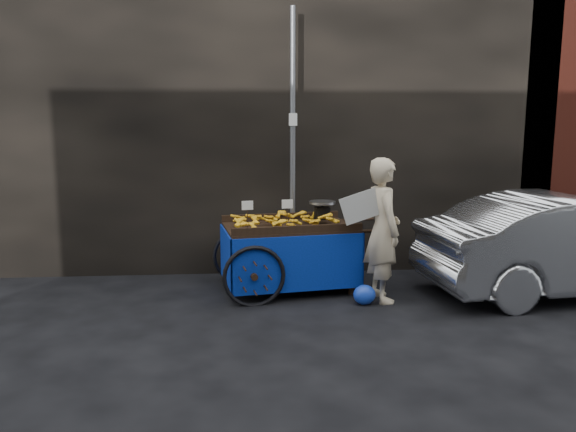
{
  "coord_description": "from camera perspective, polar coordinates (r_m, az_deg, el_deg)",
  "views": [
    {
      "loc": [
        -0.41,
        -7.04,
        2.38
      ],
      "look_at": [
        0.17,
        0.5,
        1.1
      ],
      "focal_mm": 35.0,
      "sensor_mm": 36.0,
      "label": 1
    }
  ],
  "objects": [
    {
      "name": "vendor",
      "position": [
        7.52,
        9.61,
        -1.39
      ],
      "size": [
        0.89,
        0.76,
        1.91
      ],
      "rotation": [
        0.0,
        0.0,
        1.72
      ],
      "color": "beige",
      "rests_on": "ground"
    },
    {
      "name": "ground",
      "position": [
        7.44,
        -1.02,
        -9.02
      ],
      "size": [
        80.0,
        80.0,
        0.0
      ],
      "primitive_type": "plane",
      "color": "black",
      "rests_on": "ground"
    },
    {
      "name": "street_pole",
      "position": [
        8.37,
        0.48,
        7.09
      ],
      "size": [
        0.12,
        0.1,
        4.0
      ],
      "color": "slate",
      "rests_on": "ground"
    },
    {
      "name": "building_wall",
      "position": [
        9.67,
        0.38,
        10.35
      ],
      "size": [
        13.5,
        2.0,
        5.0
      ],
      "color": "black",
      "rests_on": "ground"
    },
    {
      "name": "banana_cart",
      "position": [
        7.89,
        -0.29,
        -1.7
      ],
      "size": [
        2.61,
        1.49,
        1.34
      ],
      "rotation": [
        0.0,
        0.0,
        0.16
      ],
      "color": "black",
      "rests_on": "ground"
    },
    {
      "name": "plastic_bag",
      "position": [
        7.48,
        7.77,
        -7.94
      ],
      "size": [
        0.29,
        0.24,
        0.26
      ],
      "primitive_type": "ellipsoid",
      "color": "#193CBF",
      "rests_on": "ground"
    },
    {
      "name": "parked_car",
      "position": [
        8.7,
        27.04,
        -2.6
      ],
      "size": [
        4.36,
        1.93,
        1.39
      ],
      "primitive_type": "imported",
      "rotation": [
        0.0,
        0.0,
        1.68
      ],
      "color": "silver",
      "rests_on": "ground"
    }
  ]
}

